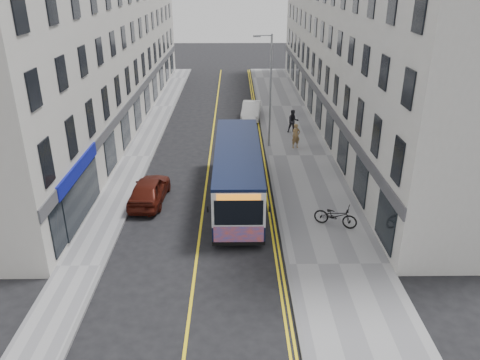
{
  "coord_description": "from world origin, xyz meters",
  "views": [
    {
      "loc": [
        1.72,
        -18.26,
        11.68
      ],
      "look_at": [
        2.01,
        4.48,
        1.6
      ],
      "focal_mm": 35.0,
      "sensor_mm": 36.0,
      "label": 1
    }
  ],
  "objects_px": {
    "city_bus": "(238,172)",
    "car_maroon": "(149,190)",
    "bicycle": "(336,216)",
    "streetlamp": "(269,88)",
    "car_white": "(251,110)",
    "pedestrian_near": "(296,136)",
    "pedestrian_far": "(293,121)"
  },
  "relations": [
    {
      "from": "city_bus",
      "to": "bicycle",
      "type": "bearing_deg",
      "value": -33.88
    },
    {
      "from": "city_bus",
      "to": "car_maroon",
      "type": "distance_m",
      "value": 4.98
    },
    {
      "from": "city_bus",
      "to": "pedestrian_near",
      "type": "bearing_deg",
      "value": 62.58
    },
    {
      "from": "bicycle",
      "to": "car_white",
      "type": "xyz_separation_m",
      "value": [
        -3.52,
        19.41,
        0.02
      ]
    },
    {
      "from": "bicycle",
      "to": "car_maroon",
      "type": "bearing_deg",
      "value": 96.57
    },
    {
      "from": "streetlamp",
      "to": "car_maroon",
      "type": "height_order",
      "value": "streetlamp"
    },
    {
      "from": "city_bus",
      "to": "streetlamp",
      "type": "bearing_deg",
      "value": 75.19
    },
    {
      "from": "car_maroon",
      "to": "car_white",
      "type": "bearing_deg",
      "value": -107.14
    },
    {
      "from": "pedestrian_far",
      "to": "car_white",
      "type": "bearing_deg",
      "value": 120.64
    },
    {
      "from": "city_bus",
      "to": "pedestrian_far",
      "type": "distance_m",
      "value": 12.57
    },
    {
      "from": "bicycle",
      "to": "pedestrian_far",
      "type": "relative_size",
      "value": 1.19
    },
    {
      "from": "streetlamp",
      "to": "car_white",
      "type": "distance_m",
      "value": 8.44
    },
    {
      "from": "pedestrian_far",
      "to": "car_white",
      "type": "xyz_separation_m",
      "value": [
        -3.14,
        4.43,
        -0.32
      ]
    },
    {
      "from": "streetlamp",
      "to": "bicycle",
      "type": "xyz_separation_m",
      "value": [
        2.55,
        -11.87,
        -3.7
      ]
    },
    {
      "from": "city_bus",
      "to": "pedestrian_far",
      "type": "xyz_separation_m",
      "value": [
        4.46,
        11.74,
        -0.67
      ]
    },
    {
      "from": "car_white",
      "to": "car_maroon",
      "type": "xyz_separation_m",
      "value": [
        -6.2,
        -16.38,
        0.03
      ]
    },
    {
      "from": "bicycle",
      "to": "car_maroon",
      "type": "relative_size",
      "value": 0.5
    },
    {
      "from": "city_bus",
      "to": "pedestrian_near",
      "type": "height_order",
      "value": "city_bus"
    },
    {
      "from": "bicycle",
      "to": "pedestrian_far",
      "type": "height_order",
      "value": "pedestrian_far"
    },
    {
      "from": "car_white",
      "to": "pedestrian_far",
      "type": "bearing_deg",
      "value": -48.54
    },
    {
      "from": "streetlamp",
      "to": "pedestrian_near",
      "type": "height_order",
      "value": "streetlamp"
    },
    {
      "from": "bicycle",
      "to": "pedestrian_near",
      "type": "distance_m",
      "value": 11.46
    },
    {
      "from": "pedestrian_far",
      "to": "car_white",
      "type": "height_order",
      "value": "pedestrian_far"
    },
    {
      "from": "streetlamp",
      "to": "city_bus",
      "type": "bearing_deg",
      "value": -104.81
    },
    {
      "from": "city_bus",
      "to": "pedestrian_far",
      "type": "bearing_deg",
      "value": 69.21
    },
    {
      "from": "bicycle",
      "to": "pedestrian_near",
      "type": "relative_size",
      "value": 1.21
    },
    {
      "from": "streetlamp",
      "to": "city_bus",
      "type": "relative_size",
      "value": 0.75
    },
    {
      "from": "pedestrian_near",
      "to": "car_white",
      "type": "xyz_separation_m",
      "value": [
        -2.94,
        7.97,
        -0.3
      ]
    },
    {
      "from": "car_white",
      "to": "city_bus",
      "type": "bearing_deg",
      "value": -88.57
    },
    {
      "from": "bicycle",
      "to": "pedestrian_near",
      "type": "height_order",
      "value": "pedestrian_near"
    },
    {
      "from": "pedestrian_near",
      "to": "car_maroon",
      "type": "relative_size",
      "value": 0.41
    },
    {
      "from": "pedestrian_far",
      "to": "car_maroon",
      "type": "distance_m",
      "value": 15.17
    }
  ]
}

